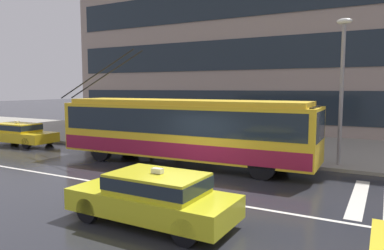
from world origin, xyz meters
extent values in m
plane|color=#24252B|center=(0.00, 0.00, 0.00)|extent=(160.00, 160.00, 0.00)
cube|color=gray|center=(0.00, 9.53, 0.07)|extent=(80.00, 10.00, 0.14)
cube|color=beige|center=(5.53, 1.26, 0.00)|extent=(0.44, 4.40, 0.01)
cube|color=silver|center=(0.00, -1.20, 0.00)|extent=(72.00, 0.14, 0.01)
cube|color=yellow|center=(-1.67, 2.93, 1.52)|extent=(11.54, 2.72, 2.21)
cube|color=yellow|center=(-1.67, 2.93, 2.72)|extent=(10.84, 2.46, 0.20)
cube|color=#1E2833|center=(-1.67, 2.93, 1.96)|extent=(11.08, 2.74, 1.02)
cube|color=maroon|center=(-1.67, 2.93, 0.81)|extent=(11.42, 2.75, 0.62)
cube|color=#1E2833|center=(4.02, 3.06, 1.96)|extent=(0.17, 2.16, 1.10)
cube|color=black|center=(3.87, 3.06, 2.52)|extent=(0.20, 1.87, 0.28)
cylinder|color=black|center=(-6.25, 3.17, 3.95)|extent=(4.59, 0.17, 2.31)
cylinder|color=black|center=(-6.24, 2.47, 3.95)|extent=(4.59, 0.17, 2.31)
cylinder|color=black|center=(2.21, 4.10, 0.52)|extent=(1.05, 0.32, 1.04)
cylinder|color=black|center=(2.26, 1.94, 0.52)|extent=(1.05, 0.32, 1.04)
cylinder|color=black|center=(-5.37, 3.92, 0.52)|extent=(1.05, 0.32, 1.04)
cylinder|color=black|center=(-5.32, 1.77, 0.52)|extent=(1.05, 0.32, 1.04)
cube|color=yellow|center=(1.14, -3.45, 0.51)|extent=(4.29, 1.80, 0.55)
cube|color=yellow|center=(1.31, -3.46, 1.02)|extent=(2.32, 1.53, 0.48)
cube|color=#1E2833|center=(1.31, -3.46, 1.05)|extent=(2.36, 1.55, 0.31)
cube|color=silver|center=(1.31, -3.46, 1.33)|extent=(0.28, 0.16, 0.12)
cylinder|color=black|center=(-0.27, -4.20, 0.31)|extent=(0.62, 0.21, 0.62)
cylinder|color=black|center=(-0.25, -2.66, 0.31)|extent=(0.62, 0.21, 0.62)
cylinder|color=black|center=(2.54, -4.24, 0.31)|extent=(0.62, 0.21, 0.62)
cylinder|color=black|center=(2.56, -2.70, 0.31)|extent=(0.62, 0.21, 0.62)
cube|color=yellow|center=(-12.83, 3.06, 0.51)|extent=(4.72, 1.85, 0.55)
cube|color=yellow|center=(-13.02, 3.05, 1.02)|extent=(2.56, 1.55, 0.48)
cube|color=#1E2833|center=(-13.02, 3.05, 1.05)|extent=(2.61, 1.57, 0.31)
cube|color=silver|center=(-13.02, 3.05, 1.33)|extent=(0.28, 0.17, 0.12)
cylinder|color=black|center=(-11.30, 3.86, 0.31)|extent=(0.62, 0.21, 0.62)
cylinder|color=black|center=(-11.27, 2.32, 0.31)|extent=(0.62, 0.21, 0.62)
cylinder|color=black|center=(-14.39, 3.79, 0.31)|extent=(0.62, 0.21, 0.62)
cylinder|color=gray|center=(-1.37, 5.78, 1.36)|extent=(0.08, 0.08, 2.44)
cylinder|color=gray|center=(-5.08, 5.78, 1.36)|extent=(0.08, 0.08, 2.44)
cylinder|color=gray|center=(-1.37, 6.99, 1.36)|extent=(0.08, 0.08, 2.44)
cylinder|color=gray|center=(-5.08, 6.99, 1.36)|extent=(0.08, 0.08, 2.44)
cube|color=#99ADB2|center=(-3.23, 6.99, 1.41)|extent=(3.53, 0.04, 1.95)
cube|color=#B2B2B7|center=(-3.23, 6.39, 2.62)|extent=(4.01, 1.51, 0.08)
cube|color=brown|center=(-3.23, 6.69, 0.59)|extent=(2.60, 0.36, 0.08)
cylinder|color=black|center=(-3.25, 5.32, 0.55)|extent=(0.14, 0.14, 0.83)
cylinder|color=black|center=(-3.40, 5.28, 0.55)|extent=(0.14, 0.14, 0.83)
cylinder|color=maroon|center=(-3.32, 5.30, 1.29)|extent=(0.44, 0.44, 0.63)
sphere|color=#B3AC90|center=(-3.32, 5.30, 1.71)|extent=(0.21, 0.21, 0.21)
cone|color=#3249A1|center=(-3.21, 5.33, 1.99)|extent=(1.30, 1.30, 0.27)
cylinder|color=#333333|center=(-3.21, 5.33, 1.47)|extent=(0.02, 0.02, 0.77)
cylinder|color=black|center=(-5.13, 5.54, 0.56)|extent=(0.14, 0.14, 0.84)
cylinder|color=black|center=(-5.11, 5.38, 0.56)|extent=(0.14, 0.14, 0.84)
cylinder|color=maroon|center=(-5.12, 5.46, 1.29)|extent=(0.41, 0.41, 0.62)
sphere|color=tan|center=(-5.12, 5.46, 1.70)|extent=(0.21, 0.21, 0.21)
cone|color=black|center=(-5.13, 5.58, 1.98)|extent=(1.20, 1.20, 0.25)
cylinder|color=#333333|center=(-5.13, 5.58, 1.48)|extent=(0.02, 0.02, 0.76)
cylinder|color=gray|center=(4.47, 5.41, 3.02)|extent=(0.16, 0.16, 5.76)
ellipsoid|color=silver|center=(4.47, 5.41, 6.02)|extent=(0.60, 0.32, 0.24)
cube|color=gray|center=(-5.76, 21.01, 9.27)|extent=(26.22, 13.71, 18.53)
cube|color=#1E2833|center=(-5.76, 14.13, 2.04)|extent=(24.64, 0.06, 2.22)
cube|color=#1E2833|center=(-5.76, 14.13, 5.75)|extent=(24.64, 0.06, 2.22)
cube|color=#1E2833|center=(-5.76, 14.13, 9.45)|extent=(24.64, 0.06, 2.22)
camera|label=1|loc=(6.19, -10.65, 3.35)|focal=33.83mm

